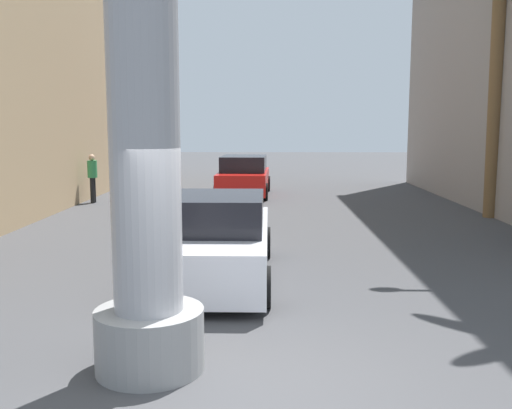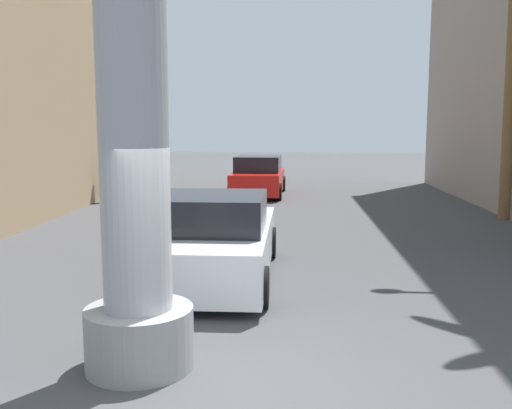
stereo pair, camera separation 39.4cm
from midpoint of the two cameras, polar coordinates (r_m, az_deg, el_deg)
name	(u,v)px [view 1 (the left image)]	position (r m, az deg, el deg)	size (l,w,h in m)	color
ground_plane	(261,225)	(15.75, -0.26, -2.11)	(88.13, 88.13, 0.00)	#424244
car_lead	(212,241)	(10.21, -5.51, -3.63)	(2.10, 4.77, 1.56)	black
car_far	(244,177)	(22.54, -1.72, 2.79)	(2.10, 4.37, 1.56)	black
palm_tree_mid_right	(497,67)	(18.33, 22.40, 12.60)	(2.77, 2.82, 7.63)	brown
pedestrian_far_left	(92,175)	(21.14, -16.56, 2.89)	(0.35, 0.35, 1.73)	black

